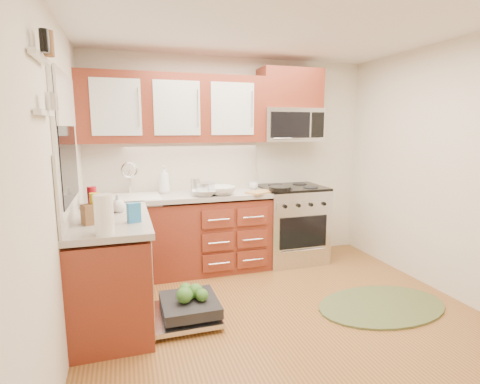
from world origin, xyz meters
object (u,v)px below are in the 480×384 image
object	(u,v)px
dishwasher	(185,310)
paper_towel_roll	(104,215)
sink	(131,208)
bowl_a	(205,193)
stock_pot	(205,188)
rug	(382,306)
range	(292,223)
skillet	(280,189)
upper_cabinets	(175,109)
microwave	(290,125)
cutting_board	(261,192)
cup	(254,186)
bowl_b	(222,191)

from	to	relation	value
dishwasher	paper_towel_roll	xyz separation A→B (m)	(-0.60, -0.32, 0.97)
dishwasher	paper_towel_roll	distance (m)	1.18
sink	dishwasher	world-z (taller)	sink
paper_towel_roll	bowl_a	xyz separation A→B (m)	(0.99, 1.27, -0.11)
stock_pot	paper_towel_roll	bearing A→B (deg)	-126.46
sink	rug	world-z (taller)	sink
range	bowl_a	size ratio (longest dim) A/B	3.44
skillet	bowl_a	world-z (taller)	skillet
sink	skillet	size ratio (longest dim) A/B	2.46
upper_cabinets	rug	bearing A→B (deg)	-43.18
dishwasher	upper_cabinets	bearing A→B (deg)	83.96
range	microwave	size ratio (longest dim) A/B	1.25
cutting_board	cup	distance (m)	0.30
upper_cabinets	cup	distance (m)	1.30
range	bowl_a	distance (m)	1.26
sink	bowl_b	distance (m)	1.01
range	sink	xyz separation A→B (m)	(-1.93, -0.01, 0.33)
upper_cabinets	bowl_a	distance (m)	1.01
range	bowl_b	distance (m)	1.09
stock_pot	cup	bearing A→B (deg)	14.12
skillet	bowl_a	bearing A→B (deg)	175.40
stock_pot	upper_cabinets	bearing A→B (deg)	143.58
dishwasher	bowl_b	bearing A→B (deg)	58.24
upper_cabinets	sink	distance (m)	1.21
sink	paper_towel_roll	distance (m)	1.48
dishwasher	cutting_board	world-z (taller)	cutting_board
range	microwave	distance (m)	1.23
dishwasher	paper_towel_roll	world-z (taller)	paper_towel_roll
skillet	cup	size ratio (longest dim) A/B	2.33
sink	paper_towel_roll	bearing A→B (deg)	-98.21
dishwasher	cutting_board	distance (m)	1.62
skillet	cup	xyz separation A→B (m)	(-0.20, 0.34, -0.01)
bowl_b	cup	bearing A→B (deg)	29.99
upper_cabinets	sink	xyz separation A→B (m)	(-0.52, -0.16, -1.07)
microwave	paper_towel_roll	distance (m)	2.73
upper_cabinets	sink	size ratio (longest dim) A/B	3.31
range	skillet	xyz separation A→B (m)	(-0.28, -0.25, 0.50)
microwave	rug	xyz separation A→B (m)	(0.27, -1.55, -1.69)
sink	bowl_a	world-z (taller)	bowl_a
cup	microwave	bearing A→B (deg)	3.30
range	microwave	xyz separation A→B (m)	(0.00, 0.12, 1.23)
stock_pot	bowl_b	bearing A→B (deg)	-34.25
paper_towel_roll	bowl_b	size ratio (longest dim) A/B	0.94
stock_pot	bowl_a	distance (m)	0.12
range	microwave	world-z (taller)	microwave
range	cutting_board	xyz separation A→B (m)	(-0.50, -0.20, 0.46)
range	bowl_a	xyz separation A→B (m)	(-1.15, -0.18, 0.48)
upper_cabinets	dishwasher	size ratio (longest dim) A/B	2.93
cutting_board	range	bearing A→B (deg)	22.12
upper_cabinets	range	xyz separation A→B (m)	(1.41, -0.15, -1.40)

